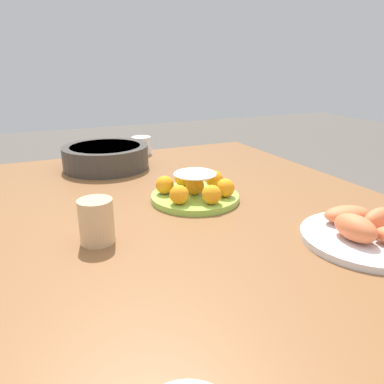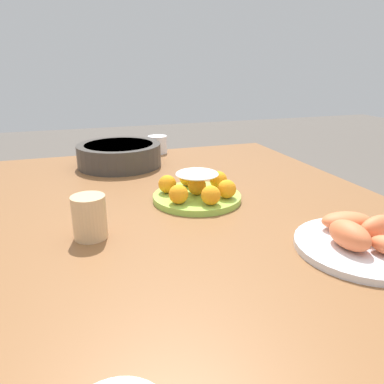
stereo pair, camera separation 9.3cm
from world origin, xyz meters
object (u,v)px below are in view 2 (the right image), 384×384
object	(u,v)px
seafood_platter	(364,240)
cup_far	(89,217)
dining_table	(187,246)
serving_bowl	(119,154)
cake_plate	(197,190)
cup_near	(158,145)

from	to	relation	value
seafood_platter	cup_far	world-z (taller)	cup_far
dining_table	serving_bowl	world-z (taller)	serving_bowl
cake_plate	seafood_platter	world-z (taller)	cake_plate
cake_plate	seafood_platter	distance (m)	0.42
seafood_platter	dining_table	bearing A→B (deg)	44.62
dining_table	cup_near	world-z (taller)	cup_near
dining_table	serving_bowl	size ratio (longest dim) A/B	4.88
cake_plate	cup_far	xyz separation A→B (m)	(-0.14, 0.28, 0.02)
cake_plate	cup_far	distance (m)	0.31
cake_plate	cup_near	size ratio (longest dim) A/B	3.07
dining_table	cup_far	xyz separation A→B (m)	(-0.05, 0.23, 0.13)
seafood_platter	serving_bowl	bearing A→B (deg)	24.93
cup_far	cake_plate	bearing A→B (deg)	-63.90
serving_bowl	seafood_platter	bearing A→B (deg)	-155.07
dining_table	cake_plate	size ratio (longest dim) A/B	6.06
seafood_platter	cup_far	size ratio (longest dim) A/B	2.89
serving_bowl	cup_far	size ratio (longest dim) A/B	3.16
cup_far	serving_bowl	bearing A→B (deg)	-13.90
serving_bowl	cup_near	xyz separation A→B (m)	(0.15, -0.17, -0.01)
seafood_platter	cup_far	distance (m)	0.54
dining_table	seafood_platter	world-z (taller)	seafood_platter
cup_near	cup_far	world-z (taller)	cup_far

